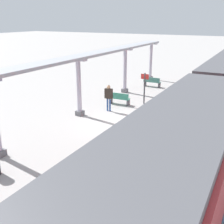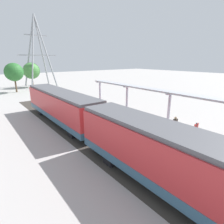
{
  "view_description": "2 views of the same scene",
  "coord_description": "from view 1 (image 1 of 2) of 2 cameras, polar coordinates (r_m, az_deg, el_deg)",
  "views": [
    {
      "loc": [
        -6.59,
        13.73,
        5.79
      ],
      "look_at": [
        0.04,
        1.36,
        1.04
      ],
      "focal_mm": 44.74,
      "sensor_mm": 36.0,
      "label": 1
    },
    {
      "loc": [
        -12.26,
        -10.11,
        6.69
      ],
      "look_at": [
        -1.55,
        3.61,
        1.61
      ],
      "focal_mm": 28.97,
      "sensor_mm": 36.0,
      "label": 2
    }
  ],
  "objects": [
    {
      "name": "bench_far_end",
      "position": [
        24.92,
        8.16,
        6.11
      ],
      "size": [
        1.51,
        0.46,
        0.86
      ],
      "color": "#3B7668",
      "rests_on": "ground"
    },
    {
      "name": "canopy_pillar_nearest",
      "position": [
        27.86,
        7.92,
        10.25
      ],
      "size": [
        1.1,
        0.44,
        3.52
      ],
      "color": "slate",
      "rests_on": "ground"
    },
    {
      "name": "canopy_beam",
      "position": [
        16.78,
        -7.0,
        11.06
      ],
      "size": [
        1.2,
        25.29,
        0.16
      ],
      "primitive_type": "cube",
      "color": "#A8AAB2",
      "rests_on": "canopy_pillar_nearest"
    },
    {
      "name": "tactile_edge_strip",
      "position": [
        15.29,
        13.1,
        -4.06
      ],
      "size": [
        0.54,
        31.57,
        0.01
      ],
      "primitive_type": "cube",
      "color": "gold",
      "rests_on": "ground"
    },
    {
      "name": "train_far_carriage",
      "position": [
        6.96,
        10.47,
        -16.34
      ],
      "size": [
        2.65,
        13.7,
        3.48
      ],
      "color": "#BC2D31",
      "rests_on": "ground"
    },
    {
      "name": "passenger_by_the_benches",
      "position": [
        17.97,
        -0.69,
        3.5
      ],
      "size": [
        0.52,
        0.26,
        1.73
      ],
      "color": "#294987",
      "rests_on": "ground"
    },
    {
      "name": "platform_info_sign",
      "position": [
        19.64,
        6.66,
        5.43
      ],
      "size": [
        0.56,
        0.1,
        2.2
      ],
      "color": "#4C4C51",
      "rests_on": "ground"
    },
    {
      "name": "bench_mid_platform",
      "position": [
        19.51,
        1.45,
        2.77
      ],
      "size": [
        1.52,
        0.51,
        0.86
      ],
      "color": "#328267",
      "rests_on": "ground"
    },
    {
      "name": "ground_plane",
      "position": [
        16.3,
        2.37,
        -2.14
      ],
      "size": [
        176.0,
        176.0,
        0.0
      ],
      "primitive_type": "plane",
      "color": "#A7A29F"
    },
    {
      "name": "canopy_pillar_second",
      "position": [
        22.59,
        2.67,
        8.46
      ],
      "size": [
        1.1,
        0.44,
        3.52
      ],
      "color": "slate",
      "rests_on": "ground"
    },
    {
      "name": "trackbed",
      "position": [
        14.98,
        20.01,
        -5.23
      ],
      "size": [
        3.2,
        43.57,
        0.01
      ],
      "primitive_type": "cube",
      "color": "#38332D",
      "rests_on": "ground"
    },
    {
      "name": "passenger_waiting_near_edge",
      "position": [
        10.67,
        0.45,
        -7.82
      ],
      "size": [
        0.47,
        0.5,
        1.64
      ],
      "color": "#31587C",
      "rests_on": "ground"
    },
    {
      "name": "canopy_pillar_third",
      "position": [
        17.11,
        -6.78,
        5.02
      ],
      "size": [
        1.1,
        0.44,
        3.52
      ],
      "color": "slate",
      "rests_on": "ground"
    }
  ]
}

